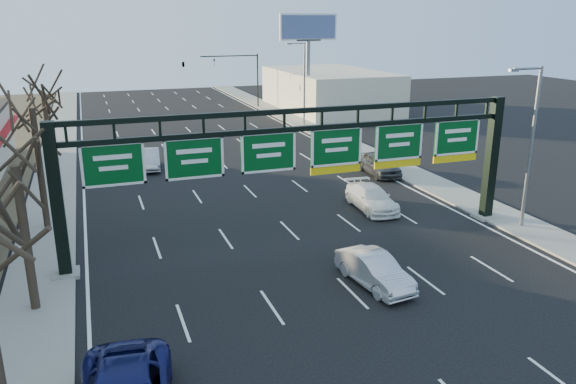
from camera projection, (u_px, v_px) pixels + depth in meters
name	position (u px, v px, depth m)	size (l,w,h in m)	color
ground	(374.00, 315.00, 22.51)	(160.00, 160.00, 0.00)	black
sidewalk_left	(51.00, 201.00, 36.34)	(3.00, 120.00, 0.12)	gray
sidewalk_right	(398.00, 168.00, 44.61)	(3.00, 120.00, 0.12)	gray
lane_markings	(242.00, 183.00, 40.49)	(21.60, 120.00, 0.01)	white
sign_gantry	(306.00, 158.00, 28.39)	(24.60, 1.20, 7.20)	black
building_right_distant	(329.00, 90.00, 73.20)	(12.00, 20.00, 5.00)	beige
tree_gantry	(11.00, 139.00, 20.77)	(3.60, 3.60, 8.48)	black
tree_mid	(29.00, 89.00, 29.55)	(3.60, 3.60, 9.24)	black
tree_far	(41.00, 78.00, 38.65)	(3.60, 3.60, 8.86)	black
streetlight_near	(530.00, 140.00, 30.44)	(2.15, 0.22, 9.00)	slate
streetlight_far	(303.00, 79.00, 61.01)	(2.15, 0.22, 9.00)	slate
billboard_right	(308.00, 40.00, 65.14)	(7.00, 0.50, 12.00)	slate
traffic_signal_mast	(212.00, 67.00, 72.19)	(10.16, 0.54, 7.00)	black
car_silver_sedan	(374.00, 270.00, 24.83)	(1.52, 4.37, 1.44)	silver
car_white_wagon	(372.00, 198.00, 34.88)	(2.01, 4.94, 1.43)	white
car_grey_far	(379.00, 164.00, 42.68)	(1.97, 4.90, 1.67)	#3A3C3F
car_silver_distant	(149.00, 159.00, 44.41)	(1.60, 4.60, 1.52)	#AAABAF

